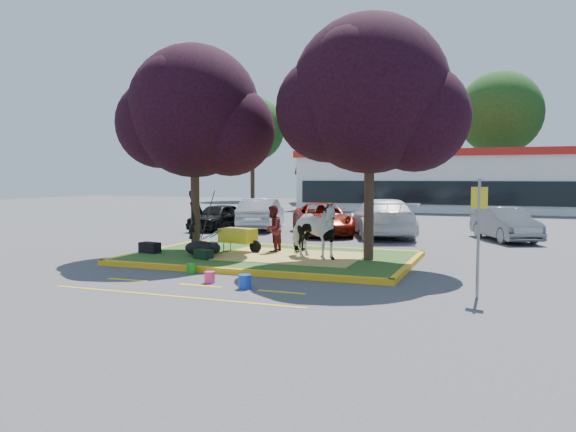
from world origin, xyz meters
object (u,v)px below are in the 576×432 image
(car_black, at_px, (218,217))
(car_silver, at_px, (261,214))
(bucket_pink, at_px, (210,277))
(bucket_green, at_px, (191,269))
(cow, at_px, (312,230))
(bucket_blue, at_px, (245,282))
(sign_post, at_px, (479,225))
(wheelbarrow, at_px, (238,236))
(handler, at_px, (196,219))
(calf, at_px, (201,248))

(car_black, bearing_deg, car_silver, 30.97)
(bucket_pink, distance_m, car_black, 13.18)
(bucket_green, bearing_deg, bucket_pink, -41.86)
(cow, relative_size, bucket_blue, 6.14)
(cow, xyz_separation_m, bucket_green, (-2.41, -2.59, -0.84))
(sign_post, height_order, car_silver, sign_post)
(wheelbarrow, distance_m, car_silver, 9.01)
(handler, xyz_separation_m, car_silver, (-1.35, 8.34, -0.37))
(cow, height_order, bucket_pink, cow)
(bucket_pink, bearing_deg, sign_post, 5.21)
(handler, xyz_separation_m, wheelbarrow, (1.60, -0.17, -0.46))
(handler, xyz_separation_m, bucket_pink, (2.88, -4.32, -0.98))
(calf, xyz_separation_m, handler, (-0.96, 1.37, 0.73))
(handler, xyz_separation_m, bucket_blue, (3.94, -4.64, -0.95))
(wheelbarrow, distance_m, bucket_pink, 4.37)
(cow, bearing_deg, car_black, 66.58)
(cow, bearing_deg, sign_post, -98.77)
(calf, xyz_separation_m, bucket_green, (0.87, -2.01, -0.24))
(cow, relative_size, handler, 1.01)
(cow, bearing_deg, calf, 124.51)
(handler, height_order, car_silver, handler)
(calf, distance_m, bucket_pink, 3.53)
(sign_post, bearing_deg, bucket_green, -161.46)
(wheelbarrow, xyz_separation_m, bucket_green, (0.22, -3.20, -0.52))
(wheelbarrow, height_order, sign_post, sign_post)
(cow, bearing_deg, car_silver, 55.89)
(bucket_blue, bearing_deg, car_silver, 112.18)
(handler, height_order, bucket_pink, handler)
(calf, bearing_deg, wheelbarrow, 72.36)
(cow, height_order, car_black, cow)
(wheelbarrow, distance_m, bucket_blue, 5.07)
(calf, relative_size, wheelbarrow, 0.54)
(cow, height_order, wheelbarrow, cow)
(handler, height_order, sign_post, sign_post)
(cow, xyz_separation_m, bucket_pink, (-1.35, -3.53, -0.83))
(cow, bearing_deg, bucket_pink, -176.50)
(handler, distance_m, bucket_pink, 5.28)
(sign_post, bearing_deg, car_black, 158.86)
(calf, xyz_separation_m, car_black, (-4.12, 8.75, 0.24))
(car_silver, bearing_deg, car_black, 14.44)
(calf, height_order, wheelbarrow, wheelbarrow)
(bucket_pink, bearing_deg, bucket_green, 138.14)
(car_black, relative_size, car_silver, 0.81)
(wheelbarrow, bearing_deg, bucket_blue, -53.67)
(cow, xyz_separation_m, wheelbarrow, (-2.63, 0.61, -0.31))
(sign_post, xyz_separation_m, bucket_blue, (-4.87, -0.86, -1.35))
(car_black, bearing_deg, bucket_blue, -56.31)
(cow, distance_m, handler, 4.30)
(handler, xyz_separation_m, car_black, (-3.17, 7.38, -0.49))
(bucket_green, relative_size, bucket_pink, 0.97)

